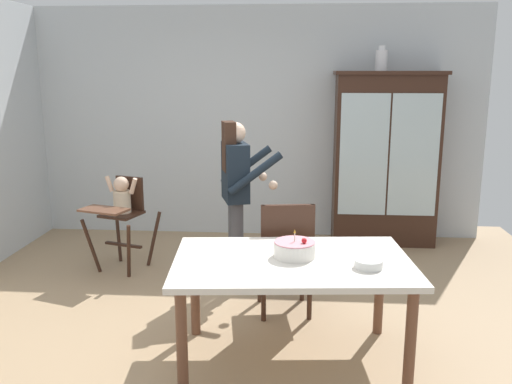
# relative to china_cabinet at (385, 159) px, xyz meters

# --- Properties ---
(ground_plane) EXTENTS (6.24, 6.24, 0.00)m
(ground_plane) POSITION_rel_china_cabinet_xyz_m (-1.49, -2.37, -0.99)
(ground_plane) COLOR tan
(wall_back) EXTENTS (5.32, 0.06, 2.70)m
(wall_back) POSITION_rel_china_cabinet_xyz_m (-1.49, 0.26, 0.36)
(wall_back) COLOR silver
(wall_back) RESTS_ON ground_plane
(china_cabinet) EXTENTS (1.21, 0.48, 1.96)m
(china_cabinet) POSITION_rel_china_cabinet_xyz_m (0.00, 0.00, 0.00)
(china_cabinet) COLOR #382116
(china_cabinet) RESTS_ON ground_plane
(ceramic_vase) EXTENTS (0.13, 0.13, 0.27)m
(ceramic_vase) POSITION_rel_china_cabinet_xyz_m (-0.10, 0.00, 1.09)
(ceramic_vase) COLOR white
(ceramic_vase) RESTS_ON china_cabinet
(high_chair_with_toddler) EXTENTS (0.72, 0.80, 0.95)m
(high_chair_with_toddler) POSITION_rel_china_cabinet_xyz_m (-2.73, -1.08, -0.33)
(high_chair_with_toddler) COLOR #382116
(high_chair_with_toddler) RESTS_ON ground_plane
(adult_person) EXTENTS (0.60, 0.59, 1.53)m
(adult_person) POSITION_rel_china_cabinet_xyz_m (-1.55, -1.44, -0.02)
(adult_person) COLOR #47474C
(adult_person) RESTS_ON ground_plane
(dining_table) EXTENTS (1.65, 1.12, 0.74)m
(dining_table) POSITION_rel_china_cabinet_xyz_m (-1.03, -2.75, -0.33)
(dining_table) COLOR silver
(dining_table) RESTS_ON ground_plane
(birthday_cake) EXTENTS (0.28, 0.28, 0.19)m
(birthday_cake) POSITION_rel_china_cabinet_xyz_m (-1.01, -2.70, -0.19)
(birthday_cake) COLOR white
(birthday_cake) RESTS_ON dining_table
(serving_bowl) EXTENTS (0.18, 0.18, 0.05)m
(serving_bowl) POSITION_rel_china_cabinet_xyz_m (-0.54, -2.87, -0.22)
(serving_bowl) COLOR silver
(serving_bowl) RESTS_ON dining_table
(dining_chair_far_side) EXTENTS (0.50, 0.50, 0.96)m
(dining_chair_far_side) POSITION_rel_china_cabinet_xyz_m (-1.08, -2.04, -0.43)
(dining_chair_far_side) COLOR #382116
(dining_chair_far_side) RESTS_ON ground_plane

